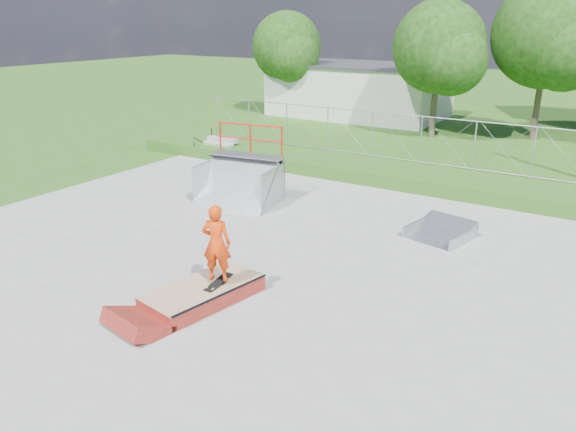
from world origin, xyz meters
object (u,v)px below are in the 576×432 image
(skater, at_px, (217,246))
(quarter_pipe, at_px, (237,168))
(flat_bank_ramp, at_px, (440,231))
(grind_box, at_px, (203,294))

(skater, bearing_deg, quarter_pipe, -78.45)
(quarter_pipe, height_order, flat_bank_ramp, quarter_pipe)
(flat_bank_ramp, bearing_deg, quarter_pipe, -162.72)
(grind_box, height_order, quarter_pipe, quarter_pipe)
(quarter_pipe, xyz_separation_m, skater, (3.64, -5.52, 0.03))
(quarter_pipe, height_order, skater, quarter_pipe)
(skater, bearing_deg, flat_bank_ramp, -137.47)
(quarter_pipe, bearing_deg, flat_bank_ramp, -4.53)
(grind_box, distance_m, quarter_pipe, 6.75)
(quarter_pipe, bearing_deg, skater, -65.84)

